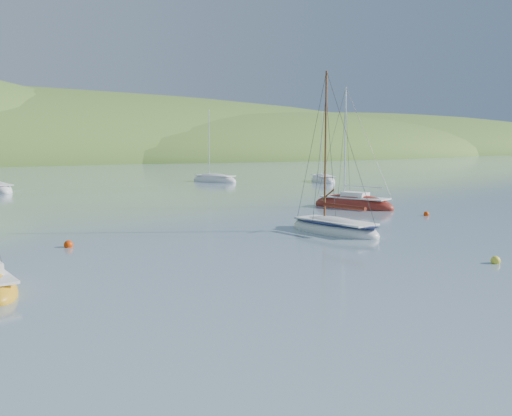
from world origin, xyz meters
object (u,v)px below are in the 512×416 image
daysailer_white (334,229)px  distant_sloop_d (323,181)px  distant_sloop_b (214,181)px  sloop_red (353,205)px

daysailer_white → distant_sloop_d: bearing=45.7°
distant_sloop_d → daysailer_white: bearing=-105.8°
daysailer_white → distant_sloop_b: bearing=64.8°
daysailer_white → distant_sloop_b: (14.57, 42.50, -0.05)m
daysailer_white → sloop_red: (9.68, 9.10, -0.02)m
sloop_red → distant_sloop_d: (17.43, 25.56, -0.03)m
sloop_red → distant_sloop_d: size_ratio=1.03×
sloop_red → distant_sloop_b: (4.90, 33.40, -0.03)m
daysailer_white → sloop_red: sloop_red is taller
sloop_red → distant_sloop_b: bearing=62.6°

